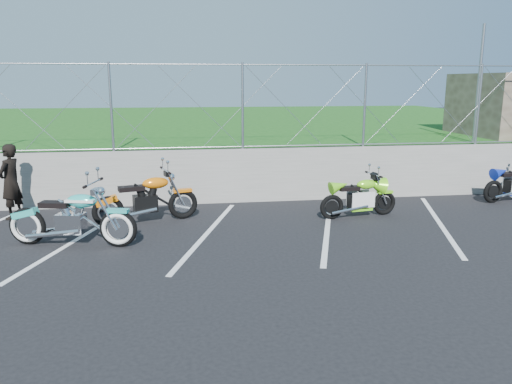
{
  "coord_description": "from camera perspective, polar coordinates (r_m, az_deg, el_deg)",
  "views": [
    {
      "loc": [
        -0.41,
        -8.29,
        2.87
      ],
      "look_at": [
        1.0,
        1.3,
        0.72
      ],
      "focal_mm": 35.0,
      "sensor_mm": 36.0,
      "label": 1
    }
  ],
  "objects": [
    {
      "name": "sportbike_green",
      "position": [
        10.96,
        11.77,
        -0.77
      ],
      "size": [
        1.79,
        0.64,
        0.93
      ],
      "rotation": [
        0.0,
        0.0,
        0.15
      ],
      "color": "black",
      "rests_on": "ground"
    },
    {
      "name": "person_standing",
      "position": [
        11.74,
        -26.27,
        1.06
      ],
      "size": [
        0.56,
        0.68,
        1.6
      ],
      "primitive_type": "imported",
      "rotation": [
        0.0,
        0.0,
        -1.92
      ],
      "color": "black",
      "rests_on": "ground"
    },
    {
      "name": "sign_pole",
      "position": [
        14.37,
        24.11,
        11.18
      ],
      "size": [
        0.08,
        0.08,
        3.0
      ],
      "primitive_type": "cylinder",
      "color": "gray",
      "rests_on": "grass_field"
    },
    {
      "name": "parking_lines",
      "position": [
        9.85,
        1.43,
        -4.39
      ],
      "size": [
        18.29,
        4.31,
        0.01
      ],
      "color": "silver",
      "rests_on": "ground"
    },
    {
      "name": "grass_field",
      "position": [
        21.91,
        -7.29,
        6.61
      ],
      "size": [
        30.0,
        20.0,
        1.3
      ],
      "primitive_type": "cube",
      "color": "#164813",
      "rests_on": "ground"
    },
    {
      "name": "naked_orange",
      "position": [
        10.52,
        -12.28,
        -0.98
      ],
      "size": [
        2.13,
        0.81,
        1.09
      ],
      "rotation": [
        0.0,
        0.0,
        0.27
      ],
      "color": "black",
      "rests_on": "ground"
    },
    {
      "name": "ground",
      "position": [
        8.78,
        -5.23,
        -6.6
      ],
      "size": [
        90.0,
        90.0,
        0.0
      ],
      "primitive_type": "plane",
      "color": "black",
      "rests_on": "ground"
    },
    {
      "name": "chain_link_fence",
      "position": [
        11.81,
        -6.44,
        9.68
      ],
      "size": [
        28.0,
        0.03,
        2.0
      ],
      "color": "gray",
      "rests_on": "retaining_wall"
    },
    {
      "name": "retaining_wall",
      "position": [
        12.0,
        -6.24,
        1.79
      ],
      "size": [
        30.0,
        0.22,
        1.3
      ],
      "primitive_type": "cube",
      "color": "slate",
      "rests_on": "ground"
    },
    {
      "name": "cruiser_turquoise",
      "position": [
        9.41,
        -20.12,
        -3.05
      ],
      "size": [
        2.31,
        0.78,
        1.17
      ],
      "rotation": [
        0.0,
        0.0,
        -0.23
      ],
      "color": "black",
      "rests_on": "ground"
    }
  ]
}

